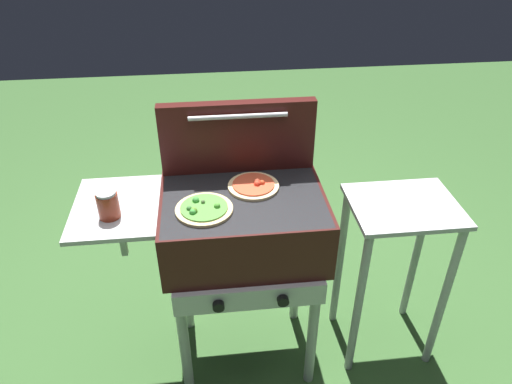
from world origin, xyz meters
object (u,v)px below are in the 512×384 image
object	(u,v)px
grill	(240,228)
pizza_veggie	(204,209)
sauce_jar	(108,205)
prep_table	(395,249)
pizza_pepperoni	(254,186)

from	to	relation	value
grill	pizza_veggie	distance (m)	0.22
pizza_veggie	sauce_jar	distance (m)	0.34
pizza_veggie	prep_table	size ratio (longest dim) A/B	0.26
pizza_pepperoni	prep_table	bearing A→B (deg)	-5.91
pizza_veggie	prep_table	distance (m)	0.88
prep_table	pizza_pepperoni	bearing A→B (deg)	174.09
pizza_veggie	prep_table	bearing A→B (deg)	5.22
grill	prep_table	xyz separation A→B (m)	(0.67, 0.00, -0.18)
grill	pizza_pepperoni	world-z (taller)	pizza_pepperoni
pizza_pepperoni	grill	bearing A→B (deg)	-132.54
pizza_pepperoni	sauce_jar	world-z (taller)	sauce_jar
pizza_pepperoni	prep_table	xyz separation A→B (m)	(0.61, -0.06, -0.33)
grill	pizza_pepperoni	bearing A→B (deg)	47.46
prep_table	grill	bearing A→B (deg)	-179.63
pizza_veggie	pizza_pepperoni	bearing A→B (deg)	34.40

